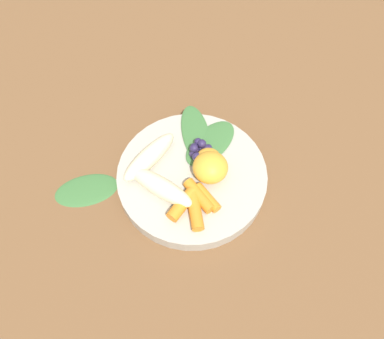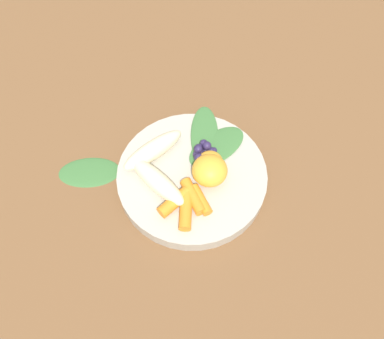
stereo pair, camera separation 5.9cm
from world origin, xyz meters
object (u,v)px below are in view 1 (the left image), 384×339
orange_segment_near (208,160)px  kale_leaf_stray (86,190)px  banana_peeled_right (149,157)px  bowl (192,177)px  banana_peeled_left (161,187)px

orange_segment_near → kale_leaf_stray: orange_segment_near is taller
banana_peeled_right → orange_segment_near: size_ratio=2.72×
bowl → banana_peeled_left: (-0.04, -0.04, 0.03)m
banana_peeled_right → kale_leaf_stray: banana_peeled_right is taller
bowl → kale_leaf_stray: bearing=-169.0°
bowl → banana_peeled_right: 0.08m
banana_peeled_right → banana_peeled_left: bearing=60.0°
banana_peeled_right → orange_segment_near: bearing=125.9°
banana_peeled_left → orange_segment_near: (0.07, 0.06, 0.00)m
orange_segment_near → kale_leaf_stray: bearing=-165.6°
banana_peeled_left → banana_peeled_right: bearing=143.4°
banana_peeled_right → kale_leaf_stray: bearing=-30.5°
banana_peeled_left → kale_leaf_stray: size_ratio=1.09×
banana_peeled_left → orange_segment_near: 0.09m
banana_peeled_right → kale_leaf_stray: (-0.10, -0.05, -0.04)m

